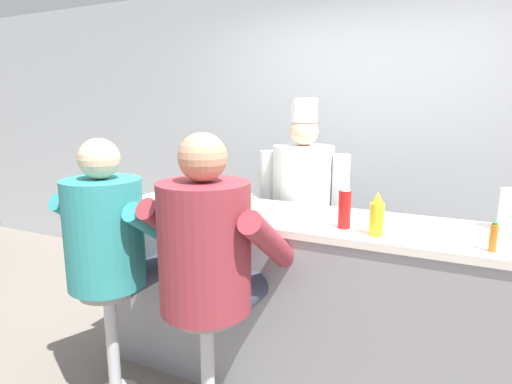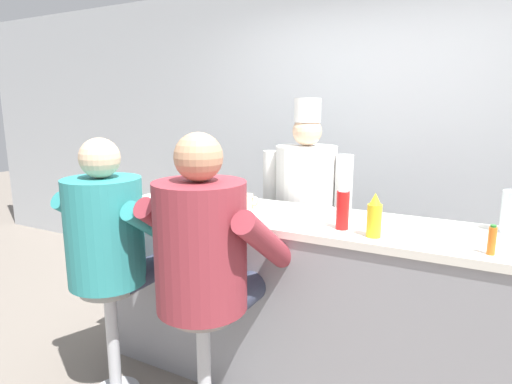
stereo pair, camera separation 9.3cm
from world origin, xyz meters
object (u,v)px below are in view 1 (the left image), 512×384
Objects in this scene: breakfast_plate at (184,199)px; coffee_mug_tan at (246,201)px; cereal_bowl at (200,204)px; mustard_bottle_yellow at (377,216)px; water_pitcher_clear at (511,210)px; diner_seated_maroon at (209,252)px; cook_in_whites_near at (302,208)px; ketchup_bottle_red at (345,206)px; hot_sauce_bottle_orange at (493,238)px; diner_seated_teal at (110,239)px.

breakfast_plate is 0.45m from coffee_mug_tan.
mustard_bottle_yellow is at bearing -4.65° from cereal_bowl.
diner_seated_maroon is at bearing -149.49° from water_pitcher_clear.
breakfast_plate is 0.16× the size of cook_in_whites_near.
breakfast_plate is (-1.85, -0.17, -0.09)m from water_pitcher_clear.
ketchup_bottle_red is 0.67m from coffee_mug_tan.
ketchup_bottle_red is 0.91m from cook_in_whites_near.
hot_sauce_bottle_orange is (0.49, -0.02, -0.04)m from mustard_bottle_yellow.
mustard_bottle_yellow reaches higher than cereal_bowl.
diner_seated_maroon is at bearing -152.24° from mustard_bottle_yellow.
mustard_bottle_yellow is 1.29× the size of cereal_bowl.
water_pitcher_clear reaches higher than coffee_mug_tan.
mustard_bottle_yellow is 0.85m from coffee_mug_tan.
cereal_bowl is (0.21, -0.13, 0.02)m from breakfast_plate.
diner_seated_maroon is (-1.29, -0.76, -0.18)m from water_pitcher_clear.
cereal_bowl is at bearing -32.11° from breakfast_plate.
diner_seated_teal is at bearing -119.99° from cook_in_whites_near.
coffee_mug_tan is at bearing 100.31° from diner_seated_maroon.
mustard_bottle_yellow is at bearing 15.64° from diner_seated_teal.
cereal_bowl is at bearing -149.17° from coffee_mug_tan.
hot_sauce_bottle_orange is 0.08× the size of cook_in_whites_near.
cereal_bowl is (-1.64, -0.30, -0.07)m from water_pitcher_clear.
diner_seated_teal is (-1.83, -0.36, -0.16)m from hot_sauce_bottle_orange.
hot_sauce_bottle_orange is 0.08× the size of diner_seated_maroon.
water_pitcher_clear is 1.62× the size of coffee_mug_tan.
mustard_bottle_yellow is 0.13× the size of cook_in_whites_near.
diner_seated_maroon is at bearing -163.49° from hot_sauce_bottle_orange.
breakfast_plate is at bearing -174.75° from water_pitcher_clear.
cook_in_whites_near is (-0.66, 0.80, -0.20)m from mustard_bottle_yellow.
mustard_bottle_yellow is 1.05m from cook_in_whites_near.
mustard_bottle_yellow is 1.66× the size of hot_sauce_bottle_orange.
coffee_mug_tan is at bearing 30.83° from cereal_bowl.
cereal_bowl is 0.83m from cook_in_whites_near.
water_pitcher_clear is 1.86m from breakfast_plate.
water_pitcher_clear is 0.12× the size of cook_in_whites_near.
hot_sauce_bottle_orange is (0.66, -0.08, -0.05)m from ketchup_bottle_red.
ketchup_bottle_red is 1.91× the size of coffee_mug_tan.
diner_seated_maroon reaches higher than mustard_bottle_yellow.
hot_sauce_bottle_orange is at bearing -2.03° from mustard_bottle_yellow.
diner_seated_teal is 0.97× the size of diner_seated_maroon.
water_pitcher_clear is 1.41m from coffee_mug_tan.
ketchup_bottle_red is 0.14× the size of cook_in_whites_near.
coffee_mug_tan is (-1.31, 0.25, -0.02)m from hot_sauce_bottle_orange.
cereal_bowl is (-1.06, 0.09, -0.07)m from mustard_bottle_yellow.
coffee_mug_tan is 0.08× the size of diner_seated_maroon.
diner_seated_teal is 1.35m from cook_in_whites_near.
hot_sauce_bottle_orange is at bearing -35.32° from cook_in_whites_near.
hot_sauce_bottle_orange is at bearing -10.71° from coffee_mug_tan.
coffee_mug_tan is 0.62m from diner_seated_maroon.
ketchup_bottle_red is 0.16× the size of diner_seated_teal.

